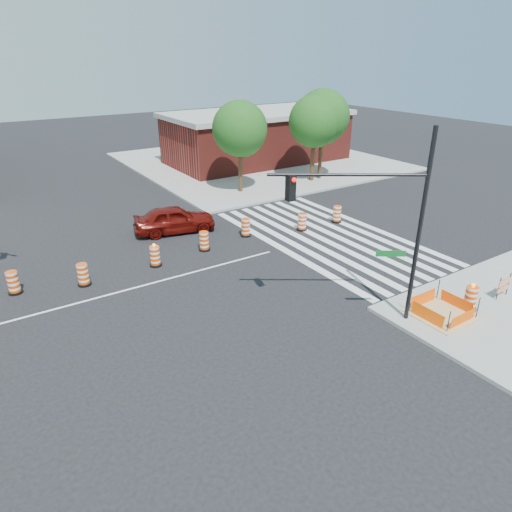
% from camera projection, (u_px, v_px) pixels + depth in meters
% --- Properties ---
extents(ground, '(120.00, 120.00, 0.00)m').
position_uv_depth(ground, '(141.00, 286.00, 20.40)').
color(ground, black).
rests_on(ground, ground).
extents(sidewalk_ne, '(22.00, 22.00, 0.15)m').
position_uv_depth(sidewalk_ne, '(257.00, 161.00, 43.06)').
color(sidewalk_ne, gray).
rests_on(sidewalk_ne, ground).
extents(crosswalk_east, '(6.75, 13.50, 0.01)m').
position_uv_depth(crosswalk_east, '(327.00, 236.00, 25.84)').
color(crosswalk_east, silver).
rests_on(crosswalk_east, ground).
extents(lane_centerline, '(14.00, 0.12, 0.01)m').
position_uv_depth(lane_centerline, '(141.00, 286.00, 20.40)').
color(lane_centerline, silver).
rests_on(lane_centerline, ground).
extents(excavation_pit, '(2.20, 2.20, 0.90)m').
position_uv_depth(excavation_pit, '(441.00, 313.00, 17.91)').
color(excavation_pit, tan).
rests_on(excavation_pit, ground).
extents(brick_storefront, '(16.50, 8.50, 4.60)m').
position_uv_depth(brick_storefront, '(257.00, 137.00, 42.13)').
color(brick_storefront, maroon).
rests_on(brick_storefront, ground).
extents(red_coupe, '(4.89, 2.83, 1.57)m').
position_uv_depth(red_coupe, '(175.00, 219.00, 26.17)').
color(red_coupe, '#570B07').
rests_on(red_coupe, ground).
extents(signal_pole_se, '(4.67, 3.14, 7.28)m').
position_uv_depth(signal_pole_se, '(379.00, 212.00, 15.94)').
color(signal_pole_se, black).
rests_on(signal_pole_se, ground).
extents(pit_drum, '(0.59, 0.59, 1.16)m').
position_uv_depth(pit_drum, '(470.00, 299.00, 18.11)').
color(pit_drum, black).
rests_on(pit_drum, ground).
extents(barricade, '(0.86, 0.07, 1.01)m').
position_uv_depth(barricade, '(504.00, 285.00, 18.99)').
color(barricade, '#E44204').
rests_on(barricade, ground).
extents(tree_north_c, '(3.87, 3.87, 6.58)m').
position_uv_depth(tree_north_c, '(240.00, 132.00, 31.94)').
color(tree_north_c, '#382314').
rests_on(tree_north_c, ground).
extents(tree_north_d, '(3.92, 3.92, 6.67)m').
position_uv_depth(tree_north_d, '(314.00, 124.00, 34.74)').
color(tree_north_d, '#382314').
rests_on(tree_north_d, ground).
extents(tree_north_e, '(4.15, 4.15, 7.05)m').
position_uv_depth(tree_north_e, '(323.00, 120.00, 35.22)').
color(tree_north_e, '#382314').
rests_on(tree_north_e, ground).
extents(median_drum_2, '(0.60, 0.60, 1.02)m').
position_uv_depth(median_drum_2, '(14.00, 283.00, 19.64)').
color(median_drum_2, black).
rests_on(median_drum_2, ground).
extents(median_drum_3, '(0.60, 0.60, 1.02)m').
position_uv_depth(median_drum_3, '(83.00, 275.00, 20.33)').
color(median_drum_3, black).
rests_on(median_drum_3, ground).
extents(median_drum_4, '(0.60, 0.60, 1.18)m').
position_uv_depth(median_drum_4, '(155.00, 257.00, 22.14)').
color(median_drum_4, black).
rests_on(median_drum_4, ground).
extents(median_drum_5, '(0.60, 0.60, 1.02)m').
position_uv_depth(median_drum_5, '(204.00, 242.00, 23.89)').
color(median_drum_5, black).
rests_on(median_drum_5, ground).
extents(median_drum_6, '(0.60, 0.60, 1.02)m').
position_uv_depth(median_drum_6, '(246.00, 228.00, 25.73)').
color(median_drum_6, black).
rests_on(median_drum_6, ground).
extents(median_drum_7, '(0.60, 0.60, 1.02)m').
position_uv_depth(median_drum_7, '(302.00, 222.00, 26.57)').
color(median_drum_7, black).
rests_on(median_drum_7, ground).
extents(median_drum_8, '(0.60, 0.60, 1.02)m').
position_uv_depth(median_drum_8, '(337.00, 215.00, 27.82)').
color(median_drum_8, black).
rests_on(median_drum_8, ground).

